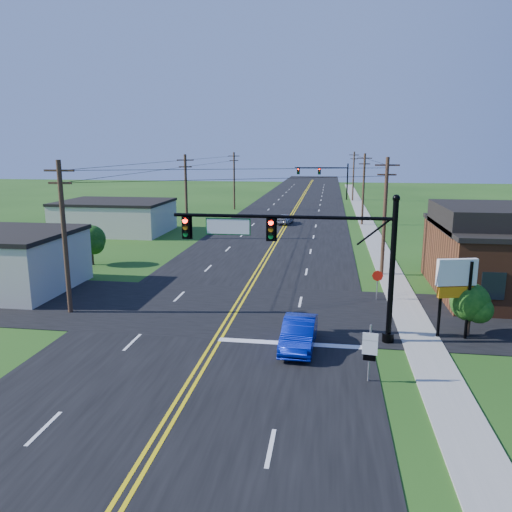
% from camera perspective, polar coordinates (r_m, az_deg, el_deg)
% --- Properties ---
extents(ground, '(260.00, 260.00, 0.00)m').
position_cam_1_polar(ground, '(19.95, -9.60, -16.84)').
color(ground, '#1B4012').
rests_on(ground, ground).
extents(road_main, '(16.00, 220.00, 0.04)m').
position_cam_1_polar(road_main, '(67.45, 3.55, 4.02)').
color(road_main, black).
rests_on(road_main, ground).
extents(road_cross, '(70.00, 10.00, 0.04)m').
position_cam_1_polar(road_cross, '(30.63, -2.68, -6.08)').
color(road_cross, black).
rests_on(road_cross, ground).
extents(sidewalk, '(2.00, 160.00, 0.08)m').
position_cam_1_polar(sidewalk, '(57.53, 13.15, 2.31)').
color(sidewalk, gray).
rests_on(sidewalk, ground).
extents(signal_mast_main, '(11.30, 0.60, 7.48)m').
position_cam_1_polar(signal_mast_main, '(25.04, 5.23, 0.92)').
color(signal_mast_main, black).
rests_on(signal_mast_main, ground).
extents(signal_mast_far, '(10.98, 0.60, 7.48)m').
position_cam_1_polar(signal_mast_far, '(96.66, 7.80, 9.11)').
color(signal_mast_far, black).
rests_on(signal_mast_far, ground).
extents(cream_bldg_far, '(12.20, 9.20, 3.70)m').
position_cam_1_polar(cream_bldg_far, '(60.35, -15.81, 4.37)').
color(cream_bldg_far, beige).
rests_on(cream_bldg_far, ground).
extents(utility_pole_left_a, '(1.80, 0.28, 9.00)m').
position_cam_1_polar(utility_pole_left_a, '(30.95, -21.06, 2.27)').
color(utility_pole_left_a, '#3C281B').
rests_on(utility_pole_left_a, ground).
extents(utility_pole_left_b, '(1.80, 0.28, 9.00)m').
position_cam_1_polar(utility_pole_left_b, '(53.93, -7.99, 6.89)').
color(utility_pole_left_b, '#3C281B').
rests_on(utility_pole_left_b, ground).
extents(utility_pole_left_c, '(1.80, 0.28, 9.00)m').
position_cam_1_polar(utility_pole_left_c, '(80.13, -2.51, 8.71)').
color(utility_pole_left_c, '#3C281B').
rests_on(utility_pole_left_c, ground).
extents(utility_pole_right_a, '(1.80, 0.28, 9.00)m').
position_cam_1_polar(utility_pole_right_a, '(39.05, 14.49, 4.61)').
color(utility_pole_right_a, '#3C281B').
rests_on(utility_pole_right_a, ground).
extents(utility_pole_right_b, '(1.80, 0.28, 9.00)m').
position_cam_1_polar(utility_pole_right_b, '(64.84, 12.18, 7.62)').
color(utility_pole_right_b, '#3C281B').
rests_on(utility_pole_right_b, ground).
extents(utility_pole_right_c, '(1.80, 0.28, 9.00)m').
position_cam_1_polar(utility_pole_right_c, '(94.74, 11.07, 9.04)').
color(utility_pole_right_c, '#3C281B').
rests_on(utility_pole_right_c, ground).
extents(tree_right_back, '(3.00, 3.00, 4.10)m').
position_cam_1_polar(tree_right_back, '(44.32, 21.82, 2.22)').
color(tree_right_back, '#3C281B').
rests_on(tree_right_back, ground).
extents(shrub_corner, '(2.00, 2.00, 2.86)m').
position_cam_1_polar(shrub_corner, '(28.13, 23.26, -4.87)').
color(shrub_corner, '#3C281B').
rests_on(shrub_corner, ground).
extents(tree_left, '(2.40, 2.40, 3.37)m').
position_cam_1_polar(tree_left, '(43.90, -18.33, 1.81)').
color(tree_left, '#3C281B').
rests_on(tree_left, ground).
extents(blue_car, '(1.72, 4.48, 1.46)m').
position_cam_1_polar(blue_car, '(24.80, 4.92, -8.86)').
color(blue_car, '#061794').
rests_on(blue_car, ground).
extents(distant_car, '(2.23, 4.14, 1.34)m').
position_cam_1_polar(distant_car, '(64.66, 3.34, 4.25)').
color(distant_car, '#A2A2A6').
rests_on(distant_car, ground).
extents(route_sign, '(0.63, 0.14, 2.53)m').
position_cam_1_polar(route_sign, '(21.57, 12.87, -10.34)').
color(route_sign, slate).
rests_on(route_sign, ground).
extents(stop_sign, '(0.71, 0.10, 1.99)m').
position_cam_1_polar(stop_sign, '(32.92, 13.71, -2.55)').
color(stop_sign, slate).
rests_on(stop_sign, ground).
extents(pylon_sign, '(2.06, 0.78, 4.22)m').
position_cam_1_polar(pylon_sign, '(27.12, 21.90, -2.66)').
color(pylon_sign, black).
rests_on(pylon_sign, ground).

